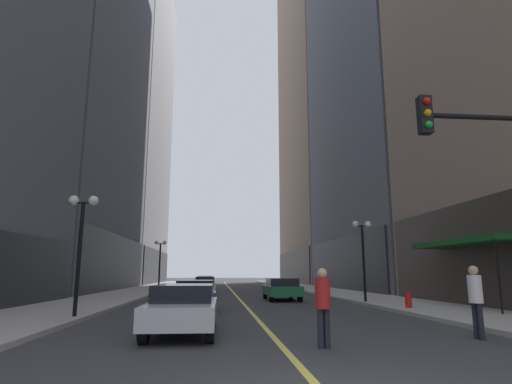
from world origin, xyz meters
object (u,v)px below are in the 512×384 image
object	(u,v)px
car_blue	(195,294)
car_green	(282,288)
pedestrian_in_white_shirt	(476,295)
street_lamp_left_near	(81,227)
car_black	(205,282)
pedestrian_in_red_jacket	(323,301)
street_lamp_left_far	(160,254)
fire_hydrant_right	(408,302)
car_silver	(183,307)
street_lamp_right_mid	(363,242)
car_white	(205,284)

from	to	relation	value
car_blue	car_green	world-z (taller)	same
pedestrian_in_white_shirt	street_lamp_left_near	distance (m)	12.82
car_black	pedestrian_in_red_jacket	world-z (taller)	pedestrian_in_red_jacket
car_green	pedestrian_in_white_shirt	world-z (taller)	pedestrian_in_white_shirt
pedestrian_in_white_shirt	street_lamp_left_far	distance (m)	29.39
car_green	fire_hydrant_right	bearing A→B (deg)	-60.26
car_green	pedestrian_in_white_shirt	size ratio (longest dim) A/B	2.52
car_silver	car_green	distance (m)	14.69
car_silver	street_lamp_left_near	world-z (taller)	street_lamp_left_near
car_green	car_black	distance (m)	19.32
car_black	street_lamp_left_far	world-z (taller)	street_lamp_left_far
street_lamp_right_mid	fire_hydrant_right	world-z (taller)	street_lamp_right_mid
car_silver	car_black	xyz separation A→B (m)	(-0.20, 32.49, 0.00)
car_silver	car_green	world-z (taller)	same
car_white	street_lamp_left_near	world-z (taller)	street_lamp_left_near
car_silver	car_black	distance (m)	32.49
car_silver	car_black	world-z (taller)	same
car_green	fire_hydrant_right	xyz separation A→B (m)	(4.40, -7.70, -0.32)
pedestrian_in_white_shirt	pedestrian_in_red_jacket	size ratio (longest dim) A/B	1.05
car_white	fire_hydrant_right	xyz separation A→B (m)	(9.32, -18.00, -0.32)
street_lamp_left_near	car_green	bearing A→B (deg)	48.83
car_black	pedestrian_in_white_shirt	xyz separation A→B (m)	(7.68, -34.04, 0.35)
car_blue	fire_hydrant_right	distance (m)	9.34
car_silver	car_black	size ratio (longest dim) A/B	0.95
car_blue	pedestrian_in_red_jacket	bearing A→B (deg)	-70.48
car_white	street_lamp_right_mid	size ratio (longest dim) A/B	0.97
car_blue	car_black	xyz separation A→B (m)	(-0.18, 25.60, 0.00)
car_silver	pedestrian_in_white_shirt	bearing A→B (deg)	-11.69
pedestrian_in_white_shirt	fire_hydrant_right	size ratio (longest dim) A/B	2.28
car_white	street_lamp_left_near	size ratio (longest dim) A/B	0.97
pedestrian_in_white_shirt	fire_hydrant_right	world-z (taller)	pedestrian_in_white_shirt
car_white	street_lamp_left_near	xyz separation A→B (m)	(-3.98, -20.48, 2.54)
car_green	fire_hydrant_right	world-z (taller)	car_green
car_black	street_lamp_right_mid	distance (m)	24.22
car_green	street_lamp_right_mid	bearing A→B (deg)	-43.63
car_green	street_lamp_left_far	xyz separation A→B (m)	(-8.90, 11.56, 2.54)
fire_hydrant_right	street_lamp_right_mid	bearing A→B (deg)	97.15
pedestrian_in_white_shirt	street_lamp_left_near	bearing A→B (deg)	155.55
car_black	street_lamp_left_far	size ratio (longest dim) A/B	1.00
street_lamp_left_near	street_lamp_right_mid	distance (m)	14.34
car_black	fire_hydrant_right	bearing A→B (deg)	-70.20
car_white	car_green	bearing A→B (deg)	-64.47
pedestrian_in_red_jacket	street_lamp_left_far	size ratio (longest dim) A/B	0.39
car_black	pedestrian_in_white_shirt	distance (m)	34.90
street_lamp_left_near	fire_hydrant_right	xyz separation A→B (m)	(13.30, 2.48, -2.86)
car_blue	pedestrian_in_white_shirt	xyz separation A→B (m)	(7.50, -8.44, 0.35)
car_green	car_black	size ratio (longest dim) A/B	1.03
car_silver	street_lamp_left_near	size ratio (longest dim) A/B	0.95
car_silver	pedestrian_in_red_jacket	size ratio (longest dim) A/B	2.42
fire_hydrant_right	street_lamp_left_far	bearing A→B (deg)	124.63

